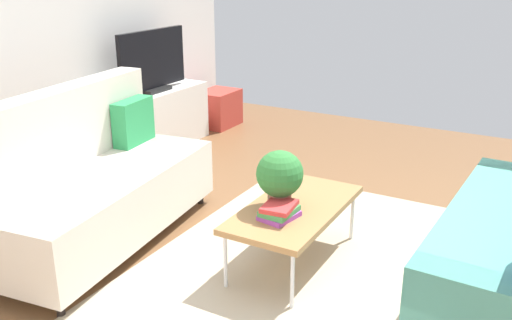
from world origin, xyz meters
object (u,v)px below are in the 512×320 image
Objects in this scene: tv at (153,62)px; potted_plant at (280,176)px; bottle_1 at (137,87)px; tv_console at (155,120)px; storage_trunk at (218,108)px; coffee_table at (295,210)px; table_book_0 at (279,216)px; vase_0 at (110,94)px; couch_beige at (92,183)px; bottle_0 at (130,90)px.

tv reaches higher than potted_plant.
tv reaches higher than bottle_1.
bottle_1 is at bearing -172.09° from tv_console.
storage_trunk is 3.47m from potted_plant.
coffee_table is 0.79× the size of tv_console.
table_book_0 is 2.69m from vase_0.
vase_0 reaches higher than tv_console.
couch_beige is at bearing -142.13° from vase_0.
bottle_0 is at bearing -26.37° from vase_0.
coffee_table is 2.83× the size of potted_plant.
coffee_table is at bearing -110.38° from vase_0.
bottle_0 is at bearing 65.14° from coffee_table.
couch_beige is 1.67m from vase_0.
vase_0 is (-1.68, 0.15, 0.50)m from storage_trunk.
tv_console is 7.20× the size of bottle_0.
table_book_0 is at bearing 90.26° from couch_beige.
storage_trunk is at bearing -2.48° from bottle_1.
vase_0 is 0.83× the size of bottle_1.
couch_beige is 9.96× the size of bottle_1.
potted_plant is (-0.07, 0.08, 0.25)m from coffee_table.
tv is 2.95m from table_book_0.
couch_beige is 2.11m from tv_console.
coffee_table is at bearing -138.55° from storage_trunk.
coffee_table is 2.12× the size of storage_trunk.
table_book_0 is 1.20× the size of bottle_1.
bottle_0 is 0.97× the size of bottle_1.
tv_console is 1.40× the size of tv.
tv reaches higher than table_book_0.
potted_plant reaches higher than vase_0.
tv is 0.63m from vase_0.
coffee_table is at bearing -117.05° from bottle_1.
vase_0 is at bearing 173.12° from tv.
coffee_table is 0.22m from table_book_0.
vase_0 is (0.97, 2.35, 0.08)m from potted_plant.
vase_0 is at bearing 67.51° from potted_plant.
vase_0 reaches higher than table_book_0.
potted_plant is 0.26m from table_book_0.
tv reaches higher than couch_beige.
table_book_0 is 2.74m from bottle_1.
couch_beige is 1.48m from coffee_table.
bottle_1 is (0.29, -0.09, 0.02)m from vase_0.
bottle_1 is at bearing 62.95° from coffee_table.
bottle_1 is at bearing 60.77° from potted_plant.
bottle_0 reaches higher than tv_console.
storage_trunk is 2.61× the size of bottle_1.
coffee_table is at bearing -121.92° from tv_console.
couch_beige reaches higher than bottle_0.
couch_beige reaches higher than tv_console.
coffee_table is 2.65m from bottle_1.
bottle_1 is (0.11, 0.00, 0.00)m from bottle_0.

